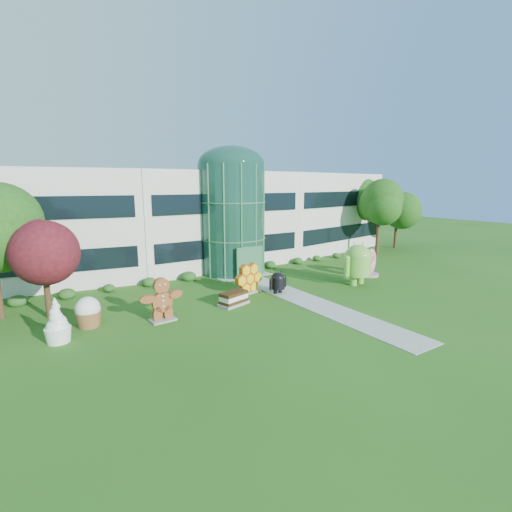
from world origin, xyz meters
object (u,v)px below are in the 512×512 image
android_green (358,261)px  donut (368,262)px  gingerbread (162,299)px  android_black (278,281)px

android_green → donut: (3.08, 1.49, -0.68)m
gingerbread → android_green: bearing=-6.1°
android_black → donut: bearing=-3.7°
android_green → gingerbread: 16.18m
android_green → gingerbread: size_ratio=1.32×
android_black → donut: 10.08m
android_black → gingerbread: gingerbread is taller
donut → gingerbread: size_ratio=0.86×
donut → gingerbread: 19.25m
android_black → donut: size_ratio=0.76×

